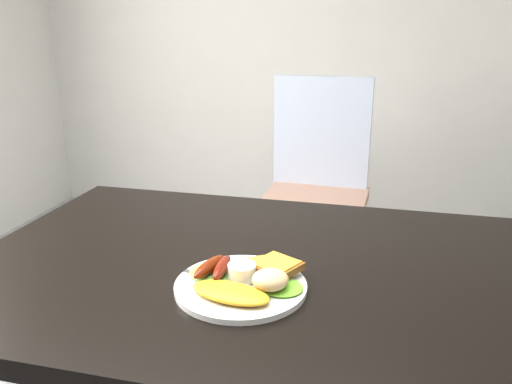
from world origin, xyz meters
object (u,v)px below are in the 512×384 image
dining_chair (314,203)px  person (212,222)px  dining_table (256,271)px  plate (241,286)px

dining_chair → person: bearing=-101.9°
dining_chair → person: person is taller
dining_table → person: person is taller
dining_table → dining_chair: size_ratio=2.58×
person → plate: 0.63m
dining_table → plate: plate is taller
dining_table → person: size_ratio=0.93×
dining_table → dining_chair: bearing=91.4°
dining_table → dining_chair: 1.29m
dining_table → person: (-0.25, 0.45, -0.09)m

